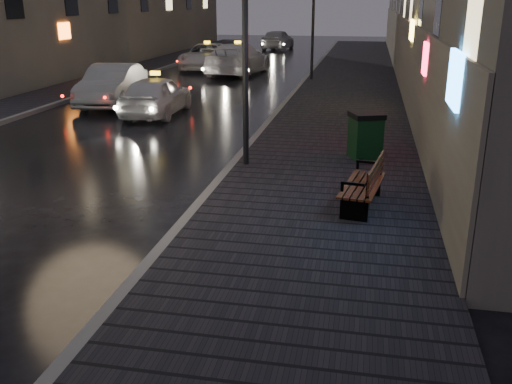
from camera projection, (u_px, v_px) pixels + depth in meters
ground at (52, 269)px, 8.98m from camera, size 120.00×120.00×0.00m
sidewalk at (351, 84)px, 27.76m from camera, size 4.60×58.00×0.15m
curb at (302, 83)px, 28.20m from camera, size 0.20×58.00×0.15m
sidewalk_far at (110, 78)px, 30.05m from camera, size 2.40×58.00×0.15m
curb_far at (133, 78)px, 29.81m from camera, size 0.20×58.00×0.15m
lamp_near at (245, 24)px, 13.10m from camera, size 0.36×0.36×5.28m
lamp_far at (313, 10)px, 27.96m from camera, size 0.36×0.36×5.28m
bench at (366, 184)px, 11.08m from camera, size 0.92×1.94×0.95m
trash_bin at (365, 135)px, 14.55m from camera, size 0.99×0.99×1.16m
taxi_near at (156, 95)px, 20.65m from camera, size 1.82×4.28×1.44m
car_left_mid at (112, 85)px, 22.71m from camera, size 2.19×4.92×1.57m
taxi_mid at (238, 59)px, 31.65m from camera, size 3.06×6.11×1.70m
taxi_far at (208, 56)px, 34.32m from camera, size 2.56×5.43×1.50m
car_far at (278, 40)px, 47.30m from camera, size 2.42×4.95×1.63m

